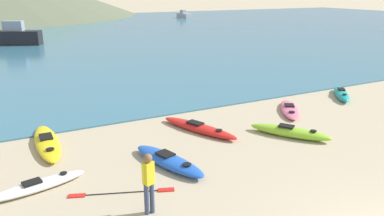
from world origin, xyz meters
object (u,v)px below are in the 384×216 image
(kayak_on_sand_1, at_px, (199,128))
(kayak_on_sand_4, at_px, (341,94))
(moored_boat_2, at_px, (48,18))
(kayak_on_sand_0, at_px, (290,109))
(kayak_on_sand_6, at_px, (290,132))
(kayak_on_sand_5, at_px, (168,160))
(person_near_foreground, at_px, (149,180))
(moored_boat_0, at_px, (184,15))
(kayak_on_sand_3, at_px, (38,185))
(moored_boat_1, at_px, (9,37))
(loose_paddle, at_px, (122,193))
(kayak_on_sand_2, at_px, (47,142))

(kayak_on_sand_1, bearing_deg, kayak_on_sand_4, 5.81)
(moored_boat_2, bearing_deg, kayak_on_sand_1, -91.43)
(kayak_on_sand_0, distance_m, kayak_on_sand_6, 2.96)
(kayak_on_sand_0, height_order, kayak_on_sand_5, kayak_on_sand_5)
(kayak_on_sand_4, height_order, person_near_foreground, person_near_foreground)
(moored_boat_0, bearing_deg, person_near_foreground, -116.88)
(kayak_on_sand_3, distance_m, person_near_foreground, 3.42)
(moored_boat_1, height_order, moored_boat_2, moored_boat_1)
(kayak_on_sand_5, distance_m, moored_boat_0, 61.88)
(kayak_on_sand_1, bearing_deg, person_near_foreground, -130.43)
(person_near_foreground, distance_m, moored_boat_2, 58.41)
(moored_boat_0, bearing_deg, moored_boat_2, 178.34)
(loose_paddle, bearing_deg, moored_boat_1, 92.44)
(kayak_on_sand_2, distance_m, loose_paddle, 4.45)
(kayak_on_sand_2, xyz_separation_m, kayak_on_sand_4, (13.91, -0.28, 0.05))
(kayak_on_sand_5, distance_m, moored_boat_2, 56.15)
(moored_boat_2, bearing_deg, kayak_on_sand_2, -97.20)
(kayak_on_sand_5, distance_m, loose_paddle, 2.02)
(kayak_on_sand_5, xyz_separation_m, kayak_on_sand_6, (4.92, 0.11, 0.02))
(kayak_on_sand_2, distance_m, moored_boat_1, 27.30)
(kayak_on_sand_0, bearing_deg, kayak_on_sand_4, 9.46)
(kayak_on_sand_5, xyz_separation_m, loose_paddle, (-1.77, -0.96, -0.14))
(moored_boat_1, bearing_deg, kayak_on_sand_3, -91.16)
(kayak_on_sand_1, relative_size, moored_boat_1, 0.58)
(kayak_on_sand_0, relative_size, moored_boat_0, 0.73)
(person_near_foreground, height_order, moored_boat_2, moored_boat_2)
(kayak_on_sand_3, xyz_separation_m, moored_boat_0, (31.42, 55.07, 0.42))
(moored_boat_2, bearing_deg, person_near_foreground, -94.90)
(kayak_on_sand_0, relative_size, person_near_foreground, 1.73)
(moored_boat_0, bearing_deg, kayak_on_sand_2, -120.62)
(kayak_on_sand_0, xyz_separation_m, kayak_on_sand_6, (-1.94, -2.23, 0.06))
(kayak_on_sand_1, relative_size, kayak_on_sand_2, 0.98)
(kayak_on_sand_2, bearing_deg, kayak_on_sand_0, -5.36)
(kayak_on_sand_4, xyz_separation_m, moored_boat_2, (-7.25, 53.04, 0.61))
(kayak_on_sand_3, bearing_deg, kayak_on_sand_2, 78.55)
(moored_boat_2, bearing_deg, kayak_on_sand_4, -82.22)
(moored_boat_2, relative_size, loose_paddle, 1.86)
(kayak_on_sand_0, bearing_deg, kayak_on_sand_2, 174.64)
(person_near_foreground, relative_size, moored_boat_0, 0.42)
(kayak_on_sand_1, distance_m, loose_paddle, 5.03)
(kayak_on_sand_5, bearing_deg, person_near_foreground, -123.94)
(kayak_on_sand_5, bearing_deg, kayak_on_sand_0, 18.88)
(kayak_on_sand_3, height_order, kayak_on_sand_4, kayak_on_sand_4)
(kayak_on_sand_4, relative_size, loose_paddle, 0.96)
(kayak_on_sand_2, relative_size, person_near_foreground, 2.29)
(kayak_on_sand_2, height_order, moored_boat_1, moored_boat_1)
(kayak_on_sand_0, distance_m, kayak_on_sand_1, 4.67)
(kayak_on_sand_5, relative_size, moored_boat_1, 0.51)
(kayak_on_sand_0, height_order, person_near_foreground, person_near_foreground)
(kayak_on_sand_4, bearing_deg, moored_boat_0, 72.11)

